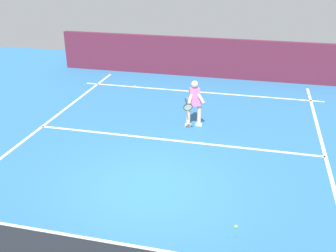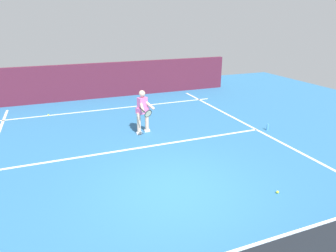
{
  "view_description": "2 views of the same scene",
  "coord_description": "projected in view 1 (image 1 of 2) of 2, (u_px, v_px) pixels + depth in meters",
  "views": [
    {
      "loc": [
        -2.35,
        7.65,
        5.24
      ],
      "look_at": [
        -0.11,
        -1.64,
        0.95
      ],
      "focal_mm": 41.62,
      "sensor_mm": 36.0,
      "label": 1
    },
    {
      "loc": [
        2.39,
        5.64,
        3.86
      ],
      "look_at": [
        -0.5,
        -1.68,
        1.0
      ],
      "focal_mm": 31.84,
      "sensor_mm": 36.0,
      "label": 2
    }
  ],
  "objects": [
    {
      "name": "service_line_marking",
      "position": [
        173.0,
        140.0,
        11.81
      ],
      "size": [
        8.78,
        0.1,
        0.01
      ],
      "primitive_type": "cube",
      "color": "white",
      "rests_on": "ground"
    },
    {
      "name": "court_back_wall",
      "position": [
        207.0,
        58.0,
        17.48
      ],
      "size": [
        13.78,
        0.24,
        1.76
      ],
      "primitive_type": "cube",
      "color": "#561E33",
      "rests_on": "ground"
    },
    {
      "name": "tennis_ball_mid",
      "position": [
        236.0,
        227.0,
        8.06
      ],
      "size": [
        0.07,
        0.07,
        0.07
      ],
      "primitive_type": "sphere",
      "color": "#D1E533",
      "rests_on": "ground"
    },
    {
      "name": "tennis_ball_near",
      "position": [
        135.0,
        86.0,
        16.45
      ],
      "size": [
        0.07,
        0.07,
        0.07
      ],
      "primitive_type": "sphere",
      "color": "#D1E533",
      "rests_on": "ground"
    },
    {
      "name": "ground_plane",
      "position": [
        148.0,
        188.0,
        9.43
      ],
      "size": [
        25.44,
        25.44,
        0.0
      ],
      "primitive_type": "plane",
      "color": "teal"
    },
    {
      "name": "tennis_player",
      "position": [
        194.0,
        102.0,
        12.42
      ],
      "size": [
        0.67,
        1.11,
        1.55
      ],
      "color": "beige",
      "rests_on": "ground"
    },
    {
      "name": "baseline_marking",
      "position": [
        198.0,
        92.0,
        15.89
      ],
      "size": [
        9.78,
        0.1,
        0.01
      ],
      "primitive_type": "cube",
      "color": "white",
      "rests_on": "ground"
    }
  ]
}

